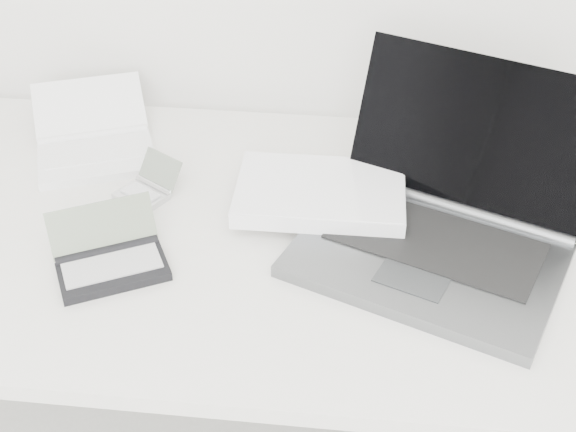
# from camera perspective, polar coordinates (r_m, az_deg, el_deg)

# --- Properties ---
(desk) EXTENTS (1.60, 0.80, 0.73)m
(desk) POSITION_cam_1_polar(r_m,az_deg,el_deg) (1.44, 1.36, -2.49)
(desk) COLOR white
(desk) RESTS_ON ground
(laptop_large) EXTENTS (0.63, 0.53, 0.28)m
(laptop_large) POSITION_cam_1_polar(r_m,az_deg,el_deg) (1.39, 8.16, 0.22)
(laptop_large) COLOR slate
(laptop_large) RESTS_ON desk
(netbook_open_white) EXTENTS (0.31, 0.34, 0.08)m
(netbook_open_white) POSITION_cam_1_polar(r_m,az_deg,el_deg) (1.66, -13.61, 5.09)
(netbook_open_white) COLOR white
(netbook_open_white) RESTS_ON desk
(pda_silver) EXTENTS (0.13, 0.14, 0.06)m
(pda_silver) POSITION_cam_1_polar(r_m,az_deg,el_deg) (1.51, -10.00, 1.91)
(pda_silver) COLOR silver
(pda_silver) RESTS_ON desk
(palmtop_charcoal) EXTENTS (0.22, 0.20, 0.09)m
(palmtop_charcoal) POSITION_cam_1_polar(r_m,az_deg,el_deg) (1.35, -12.53, -3.04)
(palmtop_charcoal) COLOR black
(palmtop_charcoal) RESTS_ON desk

